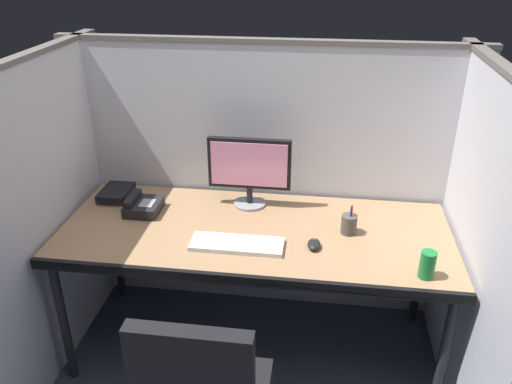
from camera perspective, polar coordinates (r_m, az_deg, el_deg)
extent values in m
cube|color=silver|center=(2.88, 1.07, 0.88)|extent=(2.20, 0.05, 1.55)
cube|color=#605B56|center=(2.64, 1.22, 16.49)|extent=(2.21, 0.06, 0.02)
cube|color=silver|center=(2.71, -21.79, -2.87)|extent=(0.05, 1.40, 1.55)
cube|color=#605B56|center=(2.46, -24.90, 13.40)|extent=(0.06, 1.41, 0.02)
cube|color=silver|center=(2.48, 22.99, -5.92)|extent=(0.05, 1.40, 1.55)
cube|color=#605B56|center=(2.20, 26.64, 11.77)|extent=(0.06, 1.41, 0.02)
cube|color=#997551|center=(2.52, -0.16, -4.58)|extent=(1.90, 0.80, 0.04)
cube|color=black|center=(2.20, -1.58, -9.79)|extent=(1.90, 0.02, 0.05)
cylinder|color=black|center=(2.72, -20.65, -13.34)|extent=(0.04, 0.04, 0.70)
cylinder|color=black|center=(2.52, 20.10, -16.98)|extent=(0.04, 0.04, 0.70)
cylinder|color=black|center=(3.21, -15.27, -5.87)|extent=(0.04, 0.04, 0.70)
cylinder|color=black|center=(3.04, 17.81, -8.25)|extent=(0.04, 0.04, 0.70)
cylinder|color=gray|center=(2.73, -0.71, -1.27)|extent=(0.17, 0.17, 0.01)
cylinder|color=black|center=(2.71, -0.72, -0.30)|extent=(0.03, 0.03, 0.09)
cube|color=black|center=(2.63, -0.74, 3.21)|extent=(0.43, 0.03, 0.27)
cube|color=pink|center=(2.62, -0.80, 3.05)|extent=(0.39, 0.01, 0.23)
cube|color=silver|center=(2.37, -2.14, -5.84)|extent=(0.43, 0.15, 0.02)
ellipsoid|color=black|center=(2.37, 6.48, -5.82)|extent=(0.06, 0.10, 0.03)
cylinder|color=#59595B|center=(2.38, 6.51, -5.33)|extent=(0.01, 0.01, 0.01)
cylinder|color=#4C4742|center=(2.50, 10.31, -3.56)|extent=(0.08, 0.08, 0.09)
cylinder|color=red|center=(2.48, 10.57, -2.95)|extent=(0.01, 0.01, 0.14)
cylinder|color=#263FB2|center=(2.48, 10.44, -3.07)|extent=(0.01, 0.01, 0.13)
cylinder|color=black|center=(2.49, 10.46, -2.91)|extent=(0.01, 0.01, 0.13)
cube|color=#4C3366|center=(2.92, -15.28, -0.28)|extent=(0.15, 0.21, 0.02)
cube|color=black|center=(2.89, -15.33, 0.04)|extent=(0.15, 0.21, 0.03)
cube|color=black|center=(2.72, -12.39, -1.63)|extent=(0.17, 0.19, 0.06)
cube|color=black|center=(2.71, -13.57, -0.71)|extent=(0.04, 0.17, 0.03)
cube|color=gray|center=(2.69, -12.01, -1.22)|extent=(0.07, 0.09, 0.00)
cylinder|color=#197233|center=(2.26, 18.55, -7.68)|extent=(0.07, 0.07, 0.12)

